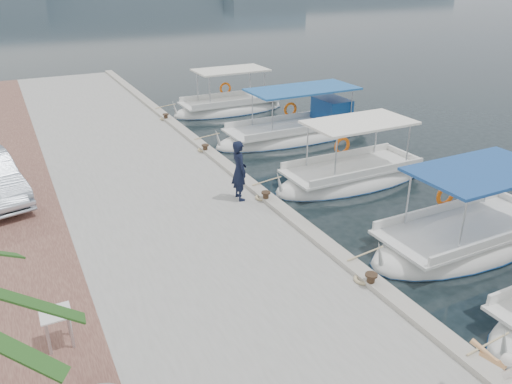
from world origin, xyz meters
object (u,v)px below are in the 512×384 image
fishing_caique_b (465,241)px  fishing_caique_d (299,133)px  fisherman (239,170)px  fishing_caique_c (351,179)px  fishing_caique_e (229,109)px

fishing_caique_b → fishing_caique_d: size_ratio=0.78×
fishing_caique_b → fisherman: (-4.70, 4.64, 1.31)m
fisherman → fishing_caique_c: bearing=-81.8°
fishing_caique_d → fisherman: fisherman is taller
fishing_caique_c → fishing_caique_d: (1.07, 5.31, 0.06)m
fishing_caique_d → fisherman: (-5.70, -5.76, 1.25)m
fishing_caique_c → fishing_caique_d: size_ratio=0.76×
fishing_caique_c → fishing_caique_e: same height
fishing_caique_d → fishing_caique_e: size_ratio=1.29×
fishing_caique_c → fishing_caique_e: size_ratio=0.99×
fishing_caique_d → fishing_caique_e: 5.66m
fishing_caique_d → fishing_caique_e: (-1.02, 5.57, -0.06)m
fishing_caique_b → fisherman: bearing=135.4°
fishing_caique_c → fishing_caique_e: (0.05, 10.88, -0.00)m
fishing_caique_b → fishing_caique_c: bearing=90.8°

